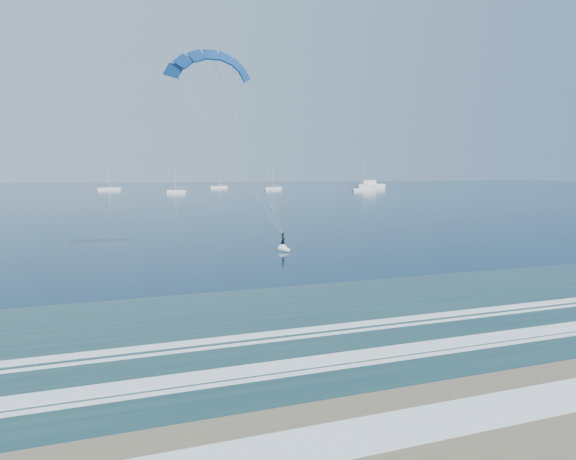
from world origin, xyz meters
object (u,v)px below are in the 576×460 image
at_px(sailboat_3, 175,191).
at_px(sailboat_6, 363,189).
at_px(motor_yacht, 370,185).
at_px(kitesurfer_rig, 251,155).
at_px(sailboat_5, 273,188).
at_px(sailboat_4, 219,187).
at_px(sailboat_2, 109,189).

distance_m(sailboat_3, sailboat_6, 81.40).
height_order(motor_yacht, sailboat_3, sailboat_3).
relative_size(sailboat_3, sailboat_6, 0.73).
distance_m(kitesurfer_rig, sailboat_5, 201.13).
bearing_deg(sailboat_4, kitesurfer_rig, -101.60).
bearing_deg(kitesurfer_rig, sailboat_2, 92.49).
bearing_deg(sailboat_3, sailboat_6, -1.85).
distance_m(sailboat_2, sailboat_5, 76.26).
bearing_deg(sailboat_4, sailboat_6, -51.04).
height_order(kitesurfer_rig, sailboat_4, kitesurfer_rig).
relative_size(kitesurfer_rig, motor_yacht, 1.18).
relative_size(sailboat_3, sailboat_4, 0.83).
height_order(kitesurfer_rig, sailboat_6, kitesurfer_rig).
bearing_deg(sailboat_4, sailboat_3, -116.69).
relative_size(motor_yacht, sailboat_4, 1.29).
bearing_deg(sailboat_6, sailboat_4, 128.96).
bearing_deg(sailboat_3, motor_yacht, 17.86).
height_order(motor_yacht, sailboat_2, sailboat_2).
bearing_deg(sailboat_2, kitesurfer_rig, -87.51).
distance_m(motor_yacht, sailboat_2, 129.75).
relative_size(motor_yacht, sailboat_2, 1.19).
height_order(sailboat_5, sailboat_6, sailboat_6).
height_order(kitesurfer_rig, motor_yacht, kitesurfer_rig).
xyz_separation_m(kitesurfer_rig, sailboat_3, (14.92, 160.30, -8.56)).
bearing_deg(sailboat_3, sailboat_4, 63.31).
xyz_separation_m(kitesurfer_rig, sailboat_6, (96.27, 157.68, -8.54)).
bearing_deg(sailboat_6, motor_yacht, 57.02).
xyz_separation_m(sailboat_5, sailboat_6, (31.22, -32.45, 0.02)).
xyz_separation_m(motor_yacht, sailboat_4, (-74.65, 26.57, -1.01)).
height_order(sailboat_4, sailboat_5, sailboat_4).
relative_size(sailboat_2, sailboat_5, 1.17).
relative_size(sailboat_3, sailboat_5, 0.89).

